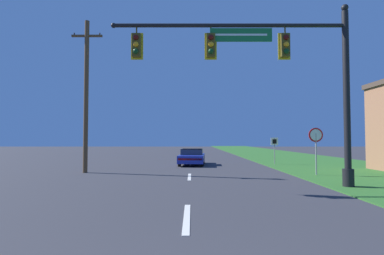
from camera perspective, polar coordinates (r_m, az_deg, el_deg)
The scene contains 7 objects.
grass_verge_right at distance 33.14m, azimuth 18.56°, elevation -5.47°, with size 10.00×110.00×0.04m.
road_center_line at distance 23.50m, azimuth -0.08°, elevation -6.97°, with size 0.16×34.80×0.01m.
signal_mast at distance 12.86m, azimuth 16.51°, elevation 10.15°, with size 9.81×0.47×7.43m.
car_ahead at distance 22.86m, azimuth 0.25°, elevation -5.60°, with size 2.10×4.52×1.19m.
stop_sign at distance 17.28m, azimuth 22.76°, elevation -2.31°, with size 0.76×0.07×2.50m.
route_sign_post at distance 23.70m, azimuth 15.67°, elevation -3.16°, with size 0.55×0.06×2.03m.
utility_pole_near at distance 18.66m, azimuth -19.28°, elevation 6.14°, with size 1.80×0.26×8.92m.
Camera 1 is at (0.13, -1.42, 1.92)m, focal length 28.00 mm.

